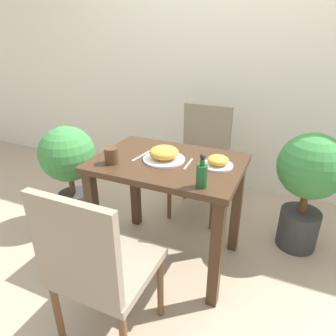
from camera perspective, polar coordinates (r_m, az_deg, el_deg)
The scene contains 13 objects.
ground_plane at distance 2.17m, azimuth 0.00°, elevation -16.29°, with size 16.00×16.00×0.00m, color tan.
wall_back at distance 2.82m, azimuth 11.00°, elevation 21.75°, with size 8.00×0.05×2.60m.
dining_table at distance 1.84m, azimuth 0.00°, elevation -2.50°, with size 0.88×0.62×0.72m.
chair_near at distance 1.40m, azimuth -13.42°, elevation -17.55°, with size 0.42×0.42×0.89m.
chair_far at distance 2.46m, azimuth 6.52°, elevation 2.50°, with size 0.42×0.42×0.89m.
food_plate at distance 1.77m, azimuth -0.76°, elevation 2.66°, with size 0.25×0.25×0.09m.
side_plate at distance 1.72m, azimuth 9.47°, elevation 1.18°, with size 0.18×0.18×0.06m.
drink_cup at distance 1.76m, azimuth -10.73°, elevation 2.32°, with size 0.08×0.08×0.09m.
sauce_bottle at distance 1.47m, azimuth 6.44°, elevation -1.25°, with size 0.06×0.06×0.18m.
fork_utensil at distance 1.85m, azimuth -5.11°, elevation 2.34°, with size 0.03×0.19×0.00m.
spoon_utensil at distance 1.74m, azimuth 3.88°, elevation 0.77°, with size 0.02×0.16×0.00m.
potted_plant_left at distance 2.36m, azimuth -18.38°, elevation 0.72°, with size 0.41×0.41×0.81m.
potted_plant_right at distance 2.18m, azimuth 25.19°, elevation -2.09°, with size 0.43×0.43×0.85m.
Camera 1 is at (0.66, -1.50, 1.43)m, focal length 32.00 mm.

